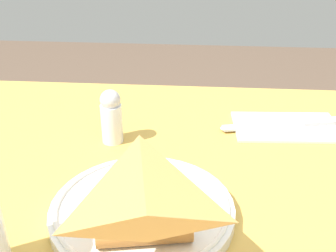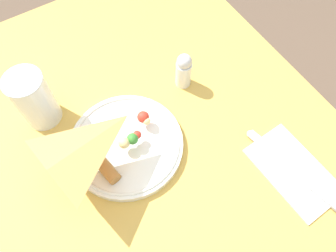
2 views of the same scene
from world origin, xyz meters
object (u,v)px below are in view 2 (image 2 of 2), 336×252
dining_table (153,227)px  butter_knife (300,174)px  milk_glass (35,101)px  salt_shaker (184,70)px  plate_pizza (127,143)px  napkin_folded (293,171)px

dining_table → butter_knife: butter_knife is taller
milk_glass → salt_shaker: size_ratio=1.42×
dining_table → plate_pizza: size_ratio=5.43×
butter_knife → salt_shaker: size_ratio=2.53×
napkin_folded → butter_knife: butter_knife is taller
dining_table → napkin_folded: napkin_folded is taller
salt_shaker → napkin_folded: bearing=-167.0°
dining_table → napkin_folded: (-0.07, -0.27, 0.09)m
plate_pizza → napkin_folded: size_ratio=1.24×
salt_shaker → dining_table: bearing=136.1°
napkin_folded → salt_shaker: bearing=13.0°
milk_glass → butter_knife: milk_glass is taller
milk_glass → salt_shaker: (-0.08, -0.29, -0.01)m
butter_knife → salt_shaker: bearing=1.5°
milk_glass → butter_knife: (-0.38, -0.36, -0.05)m
napkin_folded → salt_shaker: size_ratio=2.05×
milk_glass → napkin_folded: 0.51m
napkin_folded → dining_table: bearing=75.9°
dining_table → milk_glass: (0.30, 0.08, 0.14)m
plate_pizza → milk_glass: (0.15, 0.11, 0.04)m
dining_table → milk_glass: bearing=15.6°
plate_pizza → napkin_folded: 0.32m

